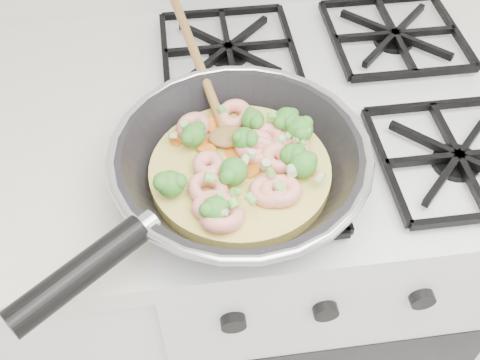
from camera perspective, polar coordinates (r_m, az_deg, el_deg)
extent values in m
cube|color=silver|center=(1.29, 6.66, -7.64)|extent=(0.60, 0.60, 0.90)
cube|color=black|center=(0.94, 9.17, 7.85)|extent=(0.56, 0.56, 0.02)
torus|color=#B6B6BE|center=(0.74, 0.00, 2.84)|extent=(0.35, 0.35, 0.01)
cylinder|color=black|center=(0.66, -15.76, -8.97)|extent=(0.16, 0.13, 0.04)
cylinder|color=#DECE60|center=(0.77, 0.00, 0.83)|extent=(0.24, 0.24, 0.02)
ellipsoid|color=olive|center=(0.79, -1.19, 4.36)|extent=(0.05, 0.06, 0.02)
cylinder|color=olive|center=(0.88, -4.31, 11.97)|extent=(0.07, 0.27, 0.07)
torus|color=#F8A893|center=(0.73, 3.99, -1.10)|extent=(0.06, 0.06, 0.02)
torus|color=#F8A893|center=(0.78, 5.18, 3.09)|extent=(0.08, 0.07, 0.02)
torus|color=#F8A893|center=(0.77, 1.84, 2.91)|extent=(0.06, 0.06, 0.03)
torus|color=#F8A893|center=(0.82, -0.59, 6.52)|extent=(0.08, 0.08, 0.03)
torus|color=#F8A893|center=(0.73, -3.20, -0.94)|extent=(0.08, 0.08, 0.02)
torus|color=#F8A893|center=(0.81, -4.68, 5.33)|extent=(0.07, 0.07, 0.03)
torus|color=#F8A893|center=(0.72, 2.82, -1.15)|extent=(0.08, 0.08, 0.03)
torus|color=#F8A893|center=(0.71, -2.72, -2.56)|extent=(0.06, 0.06, 0.02)
torus|color=#F8A893|center=(0.78, 1.44, 3.46)|extent=(0.07, 0.07, 0.03)
torus|color=#F8A893|center=(0.70, -1.78, -3.79)|extent=(0.07, 0.07, 0.03)
torus|color=#F8A893|center=(0.76, 3.76, 2.18)|extent=(0.07, 0.07, 0.03)
torus|color=#F8A893|center=(0.80, 4.25, 5.06)|extent=(0.06, 0.05, 0.02)
torus|color=#F8A893|center=(0.79, 2.69, 4.13)|extent=(0.07, 0.07, 0.02)
torus|color=#F8A893|center=(0.75, -3.14, 1.42)|extent=(0.06, 0.06, 0.02)
ellipsoid|color=#469330|center=(0.77, 0.37, 4.11)|extent=(0.04, 0.04, 0.03)
ellipsoid|color=#469330|center=(0.78, -4.66, 4.48)|extent=(0.04, 0.04, 0.03)
ellipsoid|color=#469330|center=(0.73, -0.62, 0.91)|extent=(0.05, 0.05, 0.04)
ellipsoid|color=#469330|center=(0.72, -6.91, -0.39)|extent=(0.05, 0.05, 0.04)
ellipsoid|color=#469330|center=(0.80, 4.64, 5.97)|extent=(0.05, 0.05, 0.04)
ellipsoid|color=#469330|center=(0.79, 5.94, 4.99)|extent=(0.05, 0.05, 0.04)
ellipsoid|color=#469330|center=(0.80, 1.29, 5.97)|extent=(0.04, 0.04, 0.03)
ellipsoid|color=#469330|center=(0.69, -2.46, -2.93)|extent=(0.04, 0.04, 0.03)
ellipsoid|color=#469330|center=(0.75, 5.14, 2.46)|extent=(0.04, 0.04, 0.03)
ellipsoid|color=#469330|center=(0.74, 6.29, 1.58)|extent=(0.05, 0.05, 0.04)
cylinder|color=orange|center=(0.76, 0.98, 1.14)|extent=(0.04, 0.04, 0.01)
cylinder|color=orange|center=(0.78, -0.45, 2.92)|extent=(0.04, 0.04, 0.01)
cylinder|color=orange|center=(0.80, -5.48, 4.33)|extent=(0.04, 0.04, 0.01)
cylinder|color=orange|center=(0.81, -2.24, 5.30)|extent=(0.04, 0.04, 0.01)
cylinder|color=orange|center=(0.74, 3.06, -1.01)|extent=(0.04, 0.04, 0.01)
cylinder|color=orange|center=(0.80, -6.06, 4.12)|extent=(0.04, 0.04, 0.01)
cylinder|color=orange|center=(0.72, -2.95, -2.69)|extent=(0.04, 0.04, 0.01)
cylinder|color=orange|center=(0.75, -2.14, 0.54)|extent=(0.04, 0.04, 0.01)
cylinder|color=orange|center=(0.77, 6.69, 1.37)|extent=(0.04, 0.04, 0.01)
cylinder|color=orange|center=(0.78, 5.29, 2.65)|extent=(0.05, 0.05, 0.01)
cylinder|color=orange|center=(0.81, -0.41, 4.73)|extent=(0.04, 0.04, 0.01)
cylinder|color=orange|center=(0.78, -3.29, 2.68)|extent=(0.03, 0.03, 0.01)
cylinder|color=orange|center=(0.79, -3.37, 3.37)|extent=(0.04, 0.04, 0.01)
cylinder|color=#6ABB4A|center=(0.77, 6.70, 4.67)|extent=(0.01, 0.01, 0.01)
cylinder|color=#6ABB4A|center=(0.82, 4.52, 6.73)|extent=(0.01, 0.01, 0.01)
cylinder|color=#6ABB4A|center=(0.69, 1.13, -1.92)|extent=(0.01, 0.01, 0.01)
cylinder|color=#BAD093|center=(0.77, 4.04, 4.05)|extent=(0.01, 0.01, 0.01)
cylinder|color=#BAD093|center=(0.74, 2.50, 1.57)|extent=(0.01, 0.01, 0.01)
cylinder|color=#6ABB4A|center=(0.72, 3.96, -0.86)|extent=(0.01, 0.01, 0.01)
cylinder|color=#6ABB4A|center=(0.79, 3.19, 6.27)|extent=(0.01, 0.01, 0.01)
cylinder|color=#BAD093|center=(0.74, 1.20, 2.63)|extent=(0.01, 0.01, 0.01)
cylinder|color=#BAD093|center=(0.73, 5.15, 0.89)|extent=(0.01, 0.01, 0.01)
cylinder|color=#6ABB4A|center=(0.77, 0.53, 4.09)|extent=(0.01, 0.01, 0.01)
cylinder|color=#BAD093|center=(0.73, 8.01, 0.35)|extent=(0.01, 0.01, 0.01)
cylinder|color=#6ABB4A|center=(0.71, -0.43, -1.19)|extent=(0.01, 0.01, 0.01)
cylinder|color=#6ABB4A|center=(0.72, -3.06, 0.19)|extent=(0.01, 0.01, 0.01)
cylinder|color=#6ABB4A|center=(0.81, -1.78, 6.99)|extent=(0.01, 0.01, 0.01)
cylinder|color=#6ABB4A|center=(0.79, -5.54, 5.54)|extent=(0.01, 0.01, 0.01)
cylinder|color=#BAD093|center=(0.74, 0.44, 1.91)|extent=(0.01, 0.01, 0.01)
cylinder|color=#6ABB4A|center=(0.78, 4.82, 4.36)|extent=(0.01, 0.01, 0.01)
cylinder|color=#BAD093|center=(0.77, 5.77, 4.09)|extent=(0.01, 0.01, 0.01)
cylinder|color=#BAD093|center=(0.68, -1.68, -3.26)|extent=(0.01, 0.01, 0.01)
cylinder|color=#6ABB4A|center=(0.71, -2.05, -1.89)|extent=(0.01, 0.01, 0.01)
cylinder|color=#6ABB4A|center=(0.69, -0.68, -2.34)|extent=(0.01, 0.01, 0.01)
cylinder|color=#6ABB4A|center=(0.77, 6.33, 3.59)|extent=(0.01, 0.01, 0.01)
cylinder|color=#6ABB4A|center=(0.72, 3.10, 0.73)|extent=(0.01, 0.01, 0.01)
cylinder|color=#BAD093|center=(0.78, -6.68, 4.49)|extent=(0.01, 0.01, 0.01)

